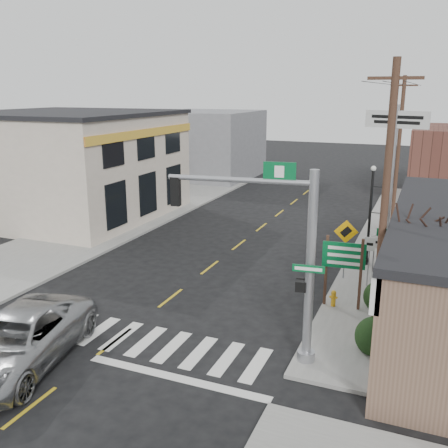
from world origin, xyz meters
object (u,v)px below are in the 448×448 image
at_px(fire_hydrant, 333,297).
at_px(dance_center_sign, 395,140).
at_px(traffic_signal_pole, 287,245).
at_px(suv, 17,341).
at_px(utility_pole_far, 398,149).
at_px(lamp_post, 372,208).
at_px(guide_sign, 344,263).
at_px(bare_tree, 424,217).
at_px(utility_pole_near, 384,207).

relative_size(fire_hydrant, dance_center_sign, 0.09).
bearing_deg(traffic_signal_pole, suv, -162.16).
relative_size(suv, traffic_signal_pole, 0.98).
xyz_separation_m(dance_center_sign, utility_pole_far, (0.01, 3.85, -0.90)).
xyz_separation_m(lamp_post, utility_pole_far, (0.44, 9.06, 1.86)).
xyz_separation_m(guide_sign, fire_hydrant, (-0.30, -0.02, -1.49)).
bearing_deg(bare_tree, dance_center_sign, 98.79).
bearing_deg(bare_tree, suv, -150.39).
height_order(guide_sign, lamp_post, lamp_post).
height_order(lamp_post, utility_pole_far, utility_pole_far).
height_order(dance_center_sign, utility_pole_far, utility_pole_far).
height_order(utility_pole_near, utility_pole_far, utility_pole_near).
distance_m(traffic_signal_pole, fire_hydrant, 5.60).
relative_size(bare_tree, utility_pole_near, 0.59).
relative_size(suv, utility_pole_near, 0.67).
distance_m(fire_hydrant, utility_pole_far, 15.27).
height_order(guide_sign, utility_pole_near, utility_pole_near).
bearing_deg(lamp_post, guide_sign, -93.59).
height_order(guide_sign, dance_center_sign, dance_center_sign).
height_order(traffic_signal_pole, utility_pole_far, utility_pole_far).
relative_size(dance_center_sign, utility_pole_near, 0.82).
bearing_deg(guide_sign, dance_center_sign, 80.69).
distance_m(guide_sign, utility_pole_near, 4.07).
height_order(guide_sign, fire_hydrant, guide_sign).
distance_m(bare_tree, utility_pole_far, 16.27).
relative_size(lamp_post, utility_pole_near, 0.53).
height_order(fire_hydrant, lamp_post, lamp_post).
distance_m(traffic_signal_pole, dance_center_sign, 15.41).
xyz_separation_m(suv, lamp_post, (8.97, 13.52, 2.09)).
xyz_separation_m(dance_center_sign, bare_tree, (1.90, -12.30, -1.31)).
height_order(suv, dance_center_sign, dance_center_sign).
height_order(fire_hydrant, bare_tree, bare_tree).
xyz_separation_m(bare_tree, utility_pole_far, (-1.89, 16.15, 0.41)).
xyz_separation_m(traffic_signal_pole, utility_pole_near, (2.57, 1.98, 1.00)).
distance_m(dance_center_sign, utility_pole_far, 3.95).
xyz_separation_m(suv, bare_tree, (11.30, 6.42, 3.53)).
bearing_deg(utility_pole_far, dance_center_sign, -94.41).
xyz_separation_m(lamp_post, dance_center_sign, (0.43, 5.21, 2.76)).
bearing_deg(dance_center_sign, utility_pole_near, -69.99).
bearing_deg(fire_hydrant, traffic_signal_pole, -99.89).
bearing_deg(suv, bare_tree, 18.43).
bearing_deg(utility_pole_far, fire_hydrant, -98.53).
bearing_deg(bare_tree, fire_hydrant, 152.66).
height_order(suv, guide_sign, guide_sign).
bearing_deg(bare_tree, lamp_post, 108.23).
distance_m(traffic_signal_pole, lamp_post, 10.12).
bearing_deg(fire_hydrant, bare_tree, -27.34).
bearing_deg(traffic_signal_pole, lamp_post, 74.68).
height_order(traffic_signal_pole, lamp_post, traffic_signal_pole).
height_order(suv, lamp_post, lamp_post).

